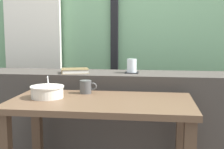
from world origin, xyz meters
TOP-DOWN VIEW (x-y plane):
  - outdoor_backdrop at (0.00, 1.26)m, footprint 4.80×0.08m
  - curtain_left_panel at (-0.80, 1.16)m, footprint 0.56×0.06m
  - window_divider_post at (-0.00, 1.19)m, footprint 0.07×0.05m
  - dark_console_ledge at (0.00, 0.55)m, footprint 2.80×0.38m
  - breakfast_table at (0.07, -0.00)m, footprint 1.08×0.57m
  - coaster_square at (0.21, 0.54)m, footprint 0.10×0.10m
  - juice_glass at (0.21, 0.54)m, footprint 0.07×0.07m
  - closed_book at (-0.22, 0.49)m, footprint 0.24×0.21m
  - soup_bowl at (-0.27, 0.02)m, footprint 0.20×0.20m
  - ceramic_mug at (-0.06, 0.19)m, footprint 0.11×0.08m

SIDE VIEW (x-z plane):
  - dark_console_ledge at x=0.00m, z-range 0.00..0.78m
  - breakfast_table at x=0.07m, z-range 0.22..0.92m
  - soup_bowl at x=-0.27m, z-range 0.66..0.80m
  - ceramic_mug at x=-0.06m, z-range 0.69..0.78m
  - coaster_square at x=0.21m, z-range 0.78..0.79m
  - closed_book at x=-0.22m, z-range 0.78..0.82m
  - juice_glass at x=0.21m, z-range 0.79..0.89m
  - curtain_left_panel at x=-0.80m, z-range 0.00..2.50m
  - window_divider_post at x=0.00m, z-range 0.00..2.60m
  - outdoor_backdrop at x=0.00m, z-range 0.00..2.80m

